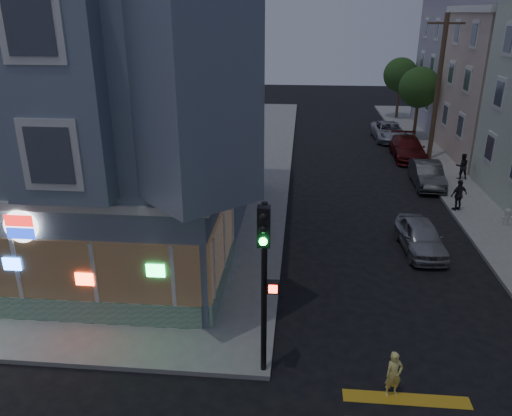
# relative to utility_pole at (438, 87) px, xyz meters

# --- Properties ---
(sidewalk_nw) EXTENTS (33.00, 42.00, 0.15)m
(sidewalk_nw) POSITION_rel_utility_pole_xyz_m (-25.50, -1.00, -4.72)
(sidewalk_nw) COLOR gray
(sidewalk_nw) RESTS_ON ground
(corner_building) EXTENTS (14.60, 14.60, 11.40)m
(corner_building) POSITION_rel_utility_pole_xyz_m (-18.00, -13.02, 1.02)
(corner_building) COLOR slate
(corner_building) RESTS_ON sidewalk_nw
(row_house_d) EXTENTS (12.00, 8.60, 10.50)m
(row_house_d) POSITION_rel_utility_pole_xyz_m (7.50, 10.00, 0.60)
(row_house_d) COLOR #9C97A6
(row_house_d) RESTS_ON sidewalk_ne
(utility_pole) EXTENTS (2.20, 0.30, 9.00)m
(utility_pole) POSITION_rel_utility_pole_xyz_m (0.00, 0.00, 0.00)
(utility_pole) COLOR #4C3826
(utility_pole) RESTS_ON sidewalk_ne
(street_tree_near) EXTENTS (3.00, 3.00, 5.30)m
(street_tree_near) POSITION_rel_utility_pole_xyz_m (0.20, 6.00, -0.86)
(street_tree_near) COLOR #4C3826
(street_tree_near) RESTS_ON sidewalk_ne
(street_tree_far) EXTENTS (3.00, 3.00, 5.30)m
(street_tree_far) POSITION_rel_utility_pole_xyz_m (0.20, 14.00, -0.86)
(street_tree_far) COLOR #4C3826
(street_tree_far) RESTS_ON sidewalk_ne
(running_child) EXTENTS (0.54, 0.45, 1.27)m
(running_child) POSITION_rel_utility_pole_xyz_m (-5.85, -22.20, -4.16)
(running_child) COLOR #FAF080
(running_child) RESTS_ON ground
(pedestrian_a) EXTENTS (0.75, 0.59, 1.49)m
(pedestrian_a) POSITION_rel_utility_pole_xyz_m (0.88, -4.09, -3.90)
(pedestrian_a) COLOR black
(pedestrian_a) RESTS_ON sidewalk_ne
(pedestrian_b) EXTENTS (0.98, 0.72, 1.54)m
(pedestrian_b) POSITION_rel_utility_pole_xyz_m (-0.70, -9.19, -3.88)
(pedestrian_b) COLOR #26232B
(pedestrian_b) RESTS_ON sidewalk_ne
(parked_car_a) EXTENTS (1.73, 3.84, 1.28)m
(parked_car_a) POSITION_rel_utility_pole_xyz_m (-3.40, -13.63, -4.16)
(parked_car_a) COLOR #9A9DA1
(parked_car_a) RESTS_ON ground
(parked_car_b) EXTENTS (1.56, 4.17, 1.36)m
(parked_car_b) POSITION_rel_utility_pole_xyz_m (-1.30, -5.20, -4.12)
(parked_car_b) COLOR #333638
(parked_car_b) RESTS_ON ground
(parked_car_c) EXTENTS (2.06, 4.91, 1.42)m
(parked_car_c) POSITION_rel_utility_pole_xyz_m (-1.30, 0.49, -4.09)
(parked_car_c) COLOR #571314
(parked_car_c) RESTS_ON ground
(parked_car_d) EXTENTS (2.39, 4.88, 1.33)m
(parked_car_d) POSITION_rel_utility_pole_xyz_m (-1.77, 5.69, -4.13)
(parked_car_d) COLOR #AEB2B9
(parked_car_d) RESTS_ON ground
(traffic_signal) EXTENTS (0.56, 0.54, 4.85)m
(traffic_signal) POSITION_rel_utility_pole_xyz_m (-9.18, -21.82, -1.37)
(traffic_signal) COLOR black
(traffic_signal) RESTS_ON sidewalk_nw
(fire_hydrant) EXTENTS (0.46, 0.26, 0.79)m
(fire_hydrant) POSITION_rel_utility_pole_xyz_m (1.00, -10.87, -4.23)
(fire_hydrant) COLOR silver
(fire_hydrant) RESTS_ON sidewalk_ne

